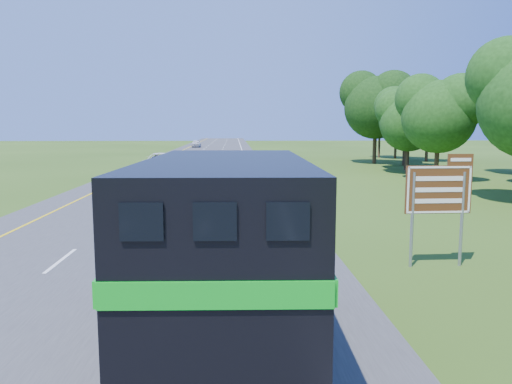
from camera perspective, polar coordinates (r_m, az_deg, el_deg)
road at (r=55.71m, az=-6.62°, el=2.91°), size 15.00×260.00×0.04m
lane_markings at (r=55.71m, az=-6.62°, el=2.93°), size 11.15×260.00×0.01m
horse_truck at (r=9.63m, az=-3.19°, el=-6.67°), size 2.96×8.80×3.86m
white_suv at (r=49.64m, az=-10.84°, el=3.34°), size 3.51×6.78×1.83m
far_car at (r=106.48m, az=-6.85°, el=5.52°), size 1.85×4.53×1.54m
exit_sign at (r=16.74m, az=20.24°, el=-0.22°), size 2.13×0.14×3.61m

